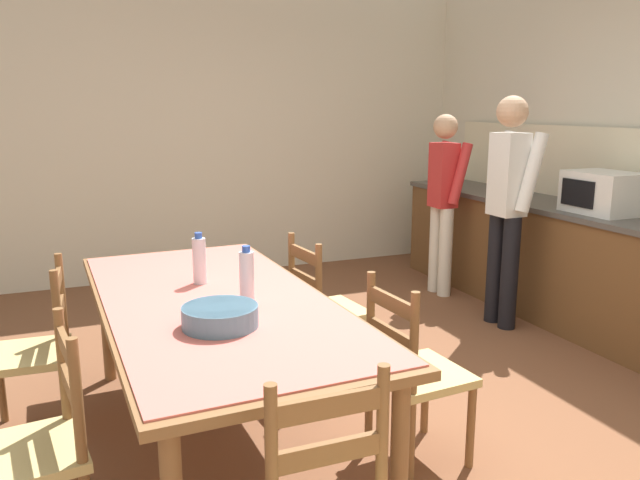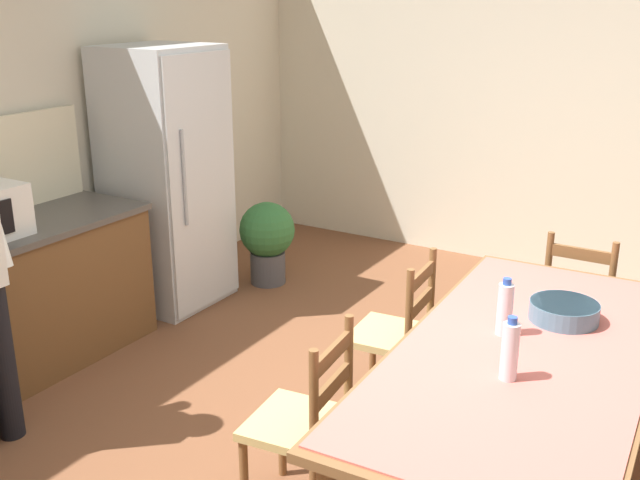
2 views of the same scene
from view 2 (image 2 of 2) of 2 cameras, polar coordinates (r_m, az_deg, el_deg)
ground_plane at (r=3.95m, az=3.07°, el=-16.18°), size 8.32×8.32×0.00m
wall_right at (r=6.38m, az=17.40°, el=10.50°), size 0.12×5.20×2.90m
refrigerator at (r=5.57m, az=-11.62°, el=4.61°), size 0.73×0.73×1.89m
dining_table at (r=3.41m, az=15.27°, el=-9.12°), size 2.30×1.12×0.77m
bottle_near_centre at (r=3.08m, az=14.27°, el=-8.15°), size 0.07×0.07×0.27m
bottle_off_centre at (r=3.45m, az=13.91°, el=-5.09°), size 0.07×0.07×0.27m
serving_bowl at (r=3.70m, az=18.10°, el=-5.11°), size 0.32×0.32×0.09m
chair_side_far_left at (r=3.38m, az=-1.21°, el=-13.79°), size 0.46×0.44×0.91m
chair_head_end at (r=4.79m, az=19.18°, el=-4.69°), size 0.40×0.42×0.91m
chair_side_far_right at (r=4.18m, az=5.82°, el=-7.18°), size 0.45×0.43×0.91m
potted_plant at (r=5.95m, az=-4.04°, el=0.23°), size 0.44×0.44×0.67m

